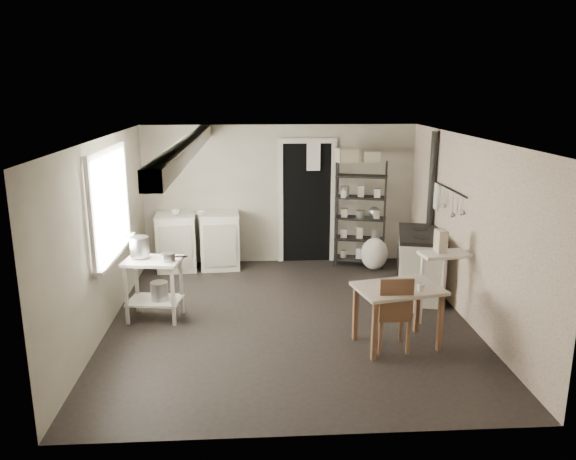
{
  "coord_description": "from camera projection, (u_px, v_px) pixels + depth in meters",
  "views": [
    {
      "loc": [
        -0.43,
        -6.68,
        2.88
      ],
      "look_at": [
        0.0,
        0.3,
        1.1
      ],
      "focal_mm": 35.0,
      "sensor_mm": 36.0,
      "label": 1
    }
  ],
  "objects": [
    {
      "name": "saucepan",
      "position": [
        168.0,
        257.0,
        6.93
      ],
      "size": [
        0.19,
        0.19,
        0.1
      ],
      "primitive_type": "cylinder",
      "rotation": [
        0.0,
        0.0,
        -0.09
      ],
      "color": "#ACACAE",
      "rests_on": "prep_table"
    },
    {
      "name": "mixing_bowl",
      "position": [
        201.0,
        213.0,
        8.9
      ],
      "size": [
        0.34,
        0.34,
        0.06
      ],
      "primitive_type": "imported",
      "rotation": [
        0.0,
        0.0,
        0.4
      ],
      "color": "silver",
      "rests_on": "base_cabinets"
    },
    {
      "name": "storage_box_b",
      "position": [
        371.0,
        146.0,
        8.86
      ],
      "size": [
        0.26,
        0.24,
        0.17
      ],
      "primitive_type": "cube",
      "rotation": [
        0.0,
        0.0,
        -0.0
      ],
      "color": "beige",
      "rests_on": "shelf_rack"
    },
    {
      "name": "side_ledge",
      "position": [
        442.0,
        290.0,
        7.0
      ],
      "size": [
        0.63,
        0.4,
        0.91
      ],
      "primitive_type": null,
      "rotation": [
        0.0,
        0.0,
        0.15
      ],
      "color": "silver",
      "rests_on": "ground"
    },
    {
      "name": "ceiling",
      "position": [
        290.0,
        138.0,
        6.63
      ],
      "size": [
        5.0,
        5.0,
        0.0
      ],
      "primitive_type": "plane",
      "rotation": [
        3.14,
        0.0,
        0.0
      ],
      "color": "silver",
      "rests_on": "wall_back"
    },
    {
      "name": "stovepipe",
      "position": [
        433.0,
        179.0,
        8.19
      ],
      "size": [
        0.14,
        0.14,
        1.46
      ],
      "primitive_type": null,
      "rotation": [
        0.0,
        0.0,
        0.32
      ],
      "color": "black",
      "rests_on": "stove"
    },
    {
      "name": "floor",
      "position": [
        289.0,
        319.0,
        7.2
      ],
      "size": [
        5.0,
        5.0,
        0.0
      ],
      "primitive_type": "plane",
      "color": "black",
      "rests_on": "ground"
    },
    {
      "name": "base_cabinets",
      "position": [
        198.0,
        241.0,
        9.12
      ],
      "size": [
        1.43,
        0.69,
        0.91
      ],
      "primitive_type": null,
      "rotation": [
        0.0,
        0.0,
        0.07
      ],
      "color": "#ECE8CE",
      "rests_on": "ground"
    },
    {
      "name": "oats_box",
      "position": [
        441.0,
        244.0,
        6.89
      ],
      "size": [
        0.12,
        0.19,
        0.28
      ],
      "primitive_type": "cube",
      "rotation": [
        0.0,
        0.0,
        0.04
      ],
      "color": "beige",
      "rests_on": "side_ledge"
    },
    {
      "name": "floor_crock",
      "position": [
        415.0,
        306.0,
        7.42
      ],
      "size": [
        0.12,
        0.12,
        0.14
      ],
      "primitive_type": "cylinder",
      "rotation": [
        0.0,
        0.0,
        -0.07
      ],
      "color": "silver",
      "rests_on": "ground"
    },
    {
      "name": "counter_cup",
      "position": [
        175.0,
        212.0,
        8.87
      ],
      "size": [
        0.14,
        0.14,
        0.1
      ],
      "primitive_type": "imported",
      "rotation": [
        0.0,
        0.0,
        -0.03
      ],
      "color": "silver",
      "rests_on": "base_cabinets"
    },
    {
      "name": "window",
      "position": [
        108.0,
        203.0,
        6.89
      ],
      "size": [
        0.12,
        1.76,
        1.28
      ],
      "primitive_type": null,
      "color": "silver",
      "rests_on": "wall_left"
    },
    {
      "name": "stove",
      "position": [
        420.0,
        264.0,
        7.97
      ],
      "size": [
        0.89,
        1.27,
        0.9
      ],
      "primitive_type": null,
      "rotation": [
        0.0,
        0.0,
        -0.24
      ],
      "color": "#ECE8CE",
      "rests_on": "ground"
    },
    {
      "name": "wall_back",
      "position": [
        280.0,
        195.0,
        9.34
      ],
      "size": [
        4.5,
        0.02,
        2.3
      ],
      "primitive_type": "cube",
      "color": "#B4AB99",
      "rests_on": "ground"
    },
    {
      "name": "prep_table",
      "position": [
        154.0,
        289.0,
        7.11
      ],
      "size": [
        0.75,
        0.58,
        0.79
      ],
      "primitive_type": null,
      "rotation": [
        0.0,
        0.0,
        -0.14
      ],
      "color": "silver",
      "rests_on": "ground"
    },
    {
      "name": "wall_right",
      "position": [
        468.0,
        229.0,
        7.05
      ],
      "size": [
        0.02,
        5.0,
        2.3
      ],
      "primitive_type": "cube",
      "color": "#B4AB99",
      "rests_on": "ground"
    },
    {
      "name": "bucket",
      "position": [
        159.0,
        291.0,
        7.09
      ],
      "size": [
        0.28,
        0.28,
        0.24
      ],
      "primitive_type": "cylinder",
      "rotation": [
        0.0,
        0.0,
        -0.35
      ],
      "color": "#ACACAE",
      "rests_on": "prep_table"
    },
    {
      "name": "ceiling_beam",
      "position": [
        188.0,
        147.0,
        6.59
      ],
      "size": [
        0.18,
        5.0,
        0.18
      ],
      "primitive_type": null,
      "color": "silver",
      "rests_on": "ceiling"
    },
    {
      "name": "wall_left",
      "position": [
        104.0,
        235.0,
        6.78
      ],
      "size": [
        0.02,
        5.0,
        2.3
      ],
      "primitive_type": "cube",
      "color": "#B4AB99",
      "rests_on": "ground"
    },
    {
      "name": "chair",
      "position": [
        392.0,
        308.0,
        6.27
      ],
      "size": [
        0.37,
        0.39,
        0.89
      ],
      "primitive_type": null,
      "rotation": [
        0.0,
        0.0,
        0.0
      ],
      "color": "brown",
      "rests_on": "ground"
    },
    {
      "name": "utensil_rail",
      "position": [
        449.0,
        190.0,
        7.53
      ],
      "size": [
        0.06,
        1.2,
        0.44
      ],
      "primitive_type": null,
      "color": "#ACACAE",
      "rests_on": "wall_right"
    },
    {
      "name": "doorway",
      "position": [
        307.0,
        203.0,
        9.37
      ],
      "size": [
        0.96,
        0.1,
        2.08
      ],
      "primitive_type": null,
      "color": "silver",
      "rests_on": "ground"
    },
    {
      "name": "wall_front",
      "position": [
        310.0,
        310.0,
        4.5
      ],
      "size": [
        4.5,
        0.02,
        2.3
      ],
      "primitive_type": "cube",
      "color": "#B4AB99",
      "rests_on": "ground"
    },
    {
      "name": "shelf_jar",
      "position": [
        344.0,
        185.0,
        8.97
      ],
      "size": [
        0.09,
        0.09,
        0.18
      ],
      "primitive_type": "imported",
      "rotation": [
        0.0,
        0.0,
        -0.14
      ],
      "color": "silver",
      "rests_on": "shelf_rack"
    },
    {
      "name": "flour_sack",
      "position": [
        374.0,
        255.0,
        9.11
      ],
      "size": [
        0.53,
        0.49,
        0.52
      ],
      "primitive_type": "ellipsoid",
      "rotation": [
        0.0,
        0.0,
        0.32
      ],
      "color": "white",
      "rests_on": "ground"
    },
    {
      "name": "wallpaper_panel",
      "position": [
        467.0,
        229.0,
        7.05
      ],
      "size": [
        0.01,
        5.0,
        2.3
      ],
      "primitive_type": null,
      "color": "beige",
      "rests_on": "wall_right"
    },
    {
      "name": "storage_box_a",
      "position": [
        347.0,
        145.0,
        8.82
      ],
      "size": [
        0.37,
        0.34,
        0.22
      ],
      "primitive_type": "cube",
      "rotation": [
        0.0,
        0.0,
        0.21
      ],
      "color": "beige",
      "rests_on": "shelf_rack"
    },
    {
      "name": "shelf_rack",
      "position": [
        360.0,
        209.0,
        9.14
      ],
      "size": [
        0.88,
        0.51,
        1.73
      ],
      "primitive_type": null,
      "rotation": [
        0.0,
        0.0,
        -0.25
      ],
      "color": "black",
      "rests_on": "ground"
    },
    {
      "name": "table_cup",
      "position": [
        421.0,
        283.0,
        6.15
      ],
      "size": [
        0.11,
        0.11,
        0.09
      ],
      "primitive_type": "imported",
      "rotation": [
        0.0,
        0.0,
        0.24
      ],
      "color": "silver",
      "rests_on": "work_table"
    },
    {
      "name": "work_table",
      "position": [
        397.0,
        314.0,
        6.38
      ],
      "size": [
        1.05,
        0.84,
        0.71
      ],
      "primitive_type": null,
      "rotation": [
        0.0,
        0.0,
        0.22
      ],
      "color": "beige",
      "rests_on": "ground"
    },
    {
      "name": "stockpot",
      "position": [
        139.0,
        247.0,
        7.04
      ],
      "size": [
        0.25,
        0.25,
        0.26
      ],
      "primitive_type": "cylinder",
      "rotation": [
        0.0,
        0.0,
        -0.05
      ],
      "color": "#ACACAE",
      "rests_on": "prep_table"
    }
  ]
}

